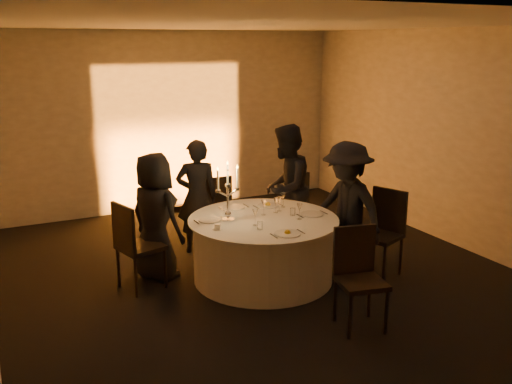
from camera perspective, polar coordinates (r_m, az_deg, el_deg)
name	(u,v)px	position (r m, az deg, el deg)	size (l,w,h in m)	color
floor	(263,278)	(7.07, 0.72, -8.63)	(7.00, 7.00, 0.00)	black
ceiling	(264,24)	(6.49, 0.81, 16.47)	(7.00, 7.00, 0.00)	white
wall_back	(170,122)	(9.82, -8.57, 6.98)	(7.00, 7.00, 0.00)	#A19D96
wall_right	(457,139)	(8.39, 19.44, 4.98)	(7.00, 7.00, 0.00)	#A19D96
uplighter_fixture	(179,208)	(9.84, -7.72, -1.61)	(0.25, 0.12, 0.10)	black
banquet_table	(263,249)	(6.92, 0.73, -5.71)	(1.80, 1.80, 0.77)	black
chair_left	(134,241)	(6.71, -12.14, -4.84)	(0.57, 0.57, 1.05)	black
chair_back_left	(215,205)	(8.16, -4.15, -1.28)	(0.44, 0.44, 0.98)	black
chair_back_right	(296,203)	(8.28, 4.03, -1.10)	(0.60, 0.60, 0.97)	black
chair_right	(383,227)	(7.19, 12.61, -3.45)	(0.61, 0.61, 1.07)	black
chair_front	(358,271)	(5.88, 10.17, -7.79)	(0.53, 0.53, 1.02)	black
guest_left	(155,217)	(6.93, -10.05, -2.47)	(0.76, 0.50, 1.56)	black
guest_back_left	(197,196)	(7.75, -5.90, -0.44)	(0.57, 0.37, 1.56)	black
guest_back_right	(286,188)	(7.80, 3.01, 0.40)	(0.85, 0.66, 1.74)	black
guest_right	(346,209)	(7.08, 9.03, -1.65)	(1.07, 0.62, 1.66)	black
plate_left	(210,220)	(6.74, -4.64, -2.82)	(0.36, 0.27, 0.01)	white
plate_back_left	(234,207)	(7.24, -2.23, -1.53)	(0.36, 0.28, 0.01)	white
plate_back_right	(268,205)	(7.31, 1.20, -1.28)	(0.35, 0.27, 0.08)	white
plate_right	(312,214)	(6.98, 5.62, -2.21)	(0.36, 0.28, 0.01)	white
plate_front	(287,233)	(6.26, 3.17, -4.10)	(0.36, 0.29, 0.08)	white
coffee_cup	(217,227)	(6.42, -3.88, -3.49)	(0.11, 0.11, 0.07)	white
candelabra	(228,200)	(6.66, -2.82, -0.80)	(0.30, 0.14, 0.72)	silver
wine_glass_a	(276,202)	(6.99, 1.99, -1.01)	(0.07, 0.07, 0.19)	white
wine_glass_b	(264,204)	(6.89, 0.78, -1.24)	(0.07, 0.07, 0.19)	white
wine_glass_c	(279,201)	(7.05, 2.33, -0.88)	(0.07, 0.07, 0.19)	white
wine_glass_d	(300,208)	(6.75, 4.38, -1.62)	(0.07, 0.07, 0.19)	white
wine_glass_e	(283,197)	(7.23, 2.75, -0.47)	(0.07, 0.07, 0.19)	white
wine_glass_f	(255,214)	(6.51, -0.09, -2.21)	(0.07, 0.07, 0.19)	white
tumbler_a	(260,226)	(6.40, 0.39, -3.37)	(0.07, 0.07, 0.09)	white
tumbler_b	(293,212)	(6.93, 3.70, -1.98)	(0.07, 0.07, 0.09)	white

